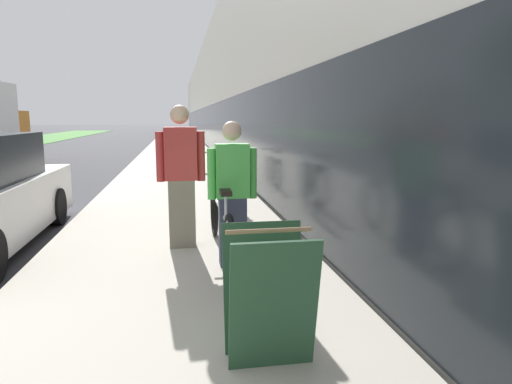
{
  "coord_description": "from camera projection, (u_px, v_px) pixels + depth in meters",
  "views": [
    {
      "loc": [
        4.95,
        -3.85,
        1.74
      ],
      "look_at": [
        7.98,
        13.9,
        -1.21
      ],
      "focal_mm": 32.0,
      "sensor_mm": 36.0,
      "label": 1
    }
  ],
  "objects": [
    {
      "name": "sandwich_board_sign",
      "position": [
        268.0,
        295.0,
        3.0
      ],
      "size": [
        0.56,
        0.56,
        0.9
      ],
      "color": "#23472D",
      "rests_on": "sidewalk_slab"
    },
    {
      "name": "bike_rack_hoop",
      "position": [
        242.0,
        184.0,
        7.51
      ],
      "size": [
        0.05,
        0.6,
        0.84
      ],
      "color": "black",
      "rests_on": "sidewalk_slab"
    },
    {
      "name": "tandem_bicycle",
      "position": [
        221.0,
        225.0,
        5.28
      ],
      "size": [
        0.52,
        2.62,
        0.88
      ],
      "color": "black",
      "rests_on": "sidewalk_slab"
    },
    {
      "name": "person_bystander",
      "position": [
        181.0,
        177.0,
        5.62
      ],
      "size": [
        0.6,
        0.23,
        1.75
      ],
      "color": "#756B5B",
      "rests_on": "sidewalk_slab"
    },
    {
      "name": "cruiser_bike_middle",
      "position": [
        220.0,
        171.0,
        10.78
      ],
      "size": [
        0.52,
        1.68,
        0.85
      ],
      "color": "black",
      "rests_on": "sidewalk_slab"
    },
    {
      "name": "sidewalk_slab",
      "position": [
        177.0,
        149.0,
        24.43
      ],
      "size": [
        3.27,
        70.0,
        0.14
      ],
      "color": "#BCB5A5",
      "rests_on": "ground"
    },
    {
      "name": "cruiser_bike_nearest",
      "position": [
        220.0,
        184.0,
        8.32
      ],
      "size": [
        0.52,
        1.77,
        0.97
      ],
      "color": "black",
      "rests_on": "sidewalk_slab"
    },
    {
      "name": "person_rider",
      "position": [
        232.0,
        194.0,
        4.9
      ],
      "size": [
        0.53,
        0.21,
        1.56
      ],
      "color": "#33384C",
      "rests_on": "sidewalk_slab"
    },
    {
      "name": "storefront_facade",
      "position": [
        270.0,
        99.0,
        32.84
      ],
      "size": [
        10.01,
        70.0,
        6.16
      ],
      "color": "#BCB7AD",
      "rests_on": "ground"
    }
  ]
}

